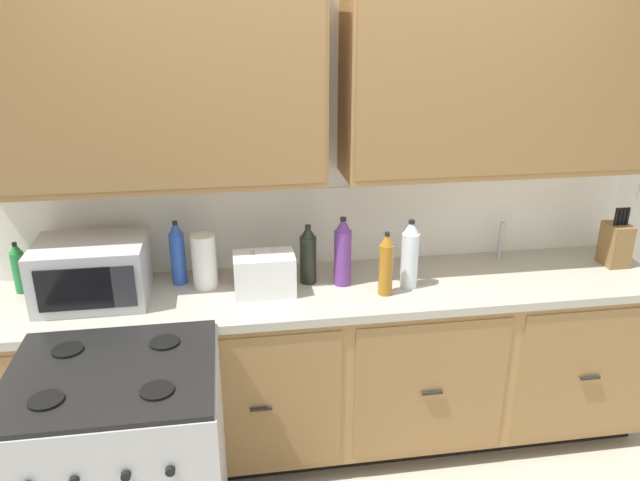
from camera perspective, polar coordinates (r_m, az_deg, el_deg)
ground_plane at (r=3.23m, az=2.42°, el=-21.30°), size 8.00×8.00×0.00m
wall_unit at (r=2.91m, az=1.09°, el=10.73°), size 4.39×0.40×2.41m
counter_run at (r=3.17m, az=1.55°, el=-11.44°), size 3.22×0.64×0.91m
stove_range at (r=2.67m, az=-17.57°, el=-19.83°), size 0.76×0.68×0.95m
microwave at (r=2.95m, az=-20.33°, el=-2.72°), size 0.48×0.37×0.28m
toaster at (r=2.86m, az=-5.16°, el=-3.07°), size 0.28×0.18×0.19m
knife_block at (r=3.49m, az=25.64°, el=-0.26°), size 0.11×0.14×0.31m
sink_faucet at (r=3.37m, az=16.34°, el=0.04°), size 0.02×0.02×0.20m
paper_towel_roll at (r=2.95m, az=-10.64°, el=-1.86°), size 0.12×0.12×0.26m
bottle_clear at (r=2.92m, az=8.31°, el=-1.31°), size 0.08×0.08×0.34m
bottle_green at (r=3.17m, az=-26.06°, el=-2.30°), size 0.06×0.06×0.25m
bottle_amber at (r=2.83m, az=6.12°, el=-2.21°), size 0.07×0.07×0.31m
bottle_dark at (r=2.94m, az=-1.11°, el=-1.32°), size 0.08×0.08×0.29m
bottle_blue at (r=3.00m, az=-13.02°, el=-1.18°), size 0.07×0.07×0.32m
bottle_violet at (r=2.91m, az=2.11°, el=-1.08°), size 0.08×0.08×0.34m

